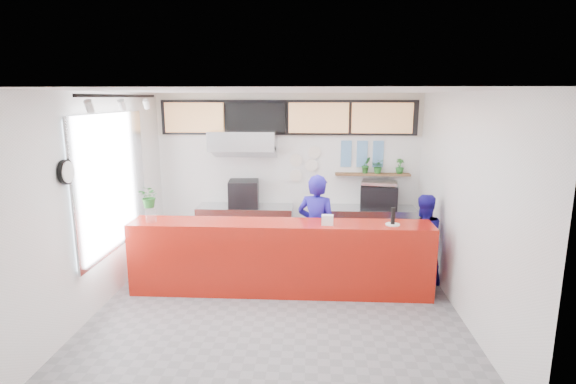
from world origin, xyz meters
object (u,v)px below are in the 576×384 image
at_px(service_counter, 280,257).
at_px(panini_oven, 244,193).
at_px(pepper_mill, 393,216).
at_px(staff_center, 317,228).
at_px(espresso_machine, 379,197).
at_px(staff_right, 422,239).

distance_m(service_counter, panini_oven, 2.07).
bearing_deg(pepper_mill, staff_center, 154.54).
height_order(service_counter, espresso_machine, espresso_machine).
xyz_separation_m(espresso_machine, staff_center, (-1.16, -1.32, -0.24)).
bearing_deg(service_counter, staff_right, 11.86).
relative_size(espresso_machine, pepper_mill, 2.74).
distance_m(staff_right, pepper_mill, 0.91).
bearing_deg(service_counter, pepper_mill, -1.52).
bearing_deg(pepper_mill, espresso_machine, 88.07).
bearing_deg(pepper_mill, staff_right, 42.08).
bearing_deg(staff_right, panini_oven, -35.12).
relative_size(panini_oven, pepper_mill, 2.24).
distance_m(service_counter, staff_right, 2.26).
distance_m(panini_oven, staff_center, 1.92).
xyz_separation_m(panini_oven, pepper_mill, (2.47, -1.84, 0.09)).
bearing_deg(espresso_machine, staff_center, -122.93).
distance_m(panini_oven, staff_right, 3.34).
bearing_deg(staff_center, pepper_mill, 173.09).
bearing_deg(pepper_mill, service_counter, 178.48).
bearing_deg(staff_center, panini_oven, -25.43).
distance_m(staff_center, pepper_mill, 1.27).
bearing_deg(espresso_machine, service_counter, -125.12).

